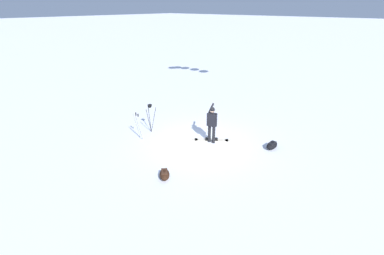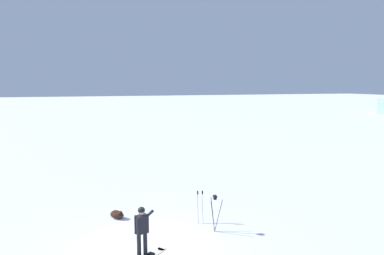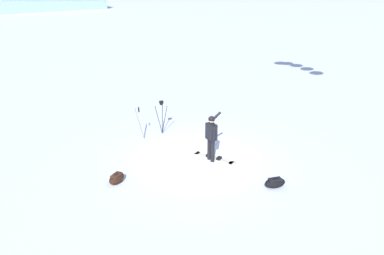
{
  "view_description": "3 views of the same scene",
  "coord_description": "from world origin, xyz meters",
  "px_view_note": "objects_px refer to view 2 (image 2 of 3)",
  "views": [
    {
      "loc": [
        -7.13,
        9.07,
        5.86
      ],
      "look_at": [
        0.27,
        0.41,
        0.86
      ],
      "focal_mm": 26.28,
      "sensor_mm": 36.0,
      "label": 1
    },
    {
      "loc": [
        -1.93,
        -10.74,
        5.68
      ],
      "look_at": [
        0.7,
        -2.79,
        4.59
      ],
      "focal_mm": 31.12,
      "sensor_mm": 36.0,
      "label": 2
    },
    {
      "loc": [
        -11.74,
        4.37,
        6.38
      ],
      "look_at": [
        0.3,
        0.15,
        1.15
      ],
      "focal_mm": 35.72,
      "sensor_mm": 36.0,
      "label": 3
    }
  ],
  "objects_px": {
    "snowboarder": "(142,227)",
    "ski_poles": "(200,202)",
    "gear_bag_large": "(117,215)",
    "camera_tripod": "(215,206)"
  },
  "relations": [
    {
      "from": "snowboarder",
      "to": "ski_poles",
      "type": "distance_m",
      "value": 3.42
    },
    {
      "from": "snowboarder",
      "to": "ski_poles",
      "type": "bearing_deg",
      "value": 36.32
    },
    {
      "from": "gear_bag_large",
      "to": "ski_poles",
      "type": "height_order",
      "value": "ski_poles"
    },
    {
      "from": "gear_bag_large",
      "to": "ski_poles",
      "type": "distance_m",
      "value": 3.62
    },
    {
      "from": "ski_poles",
      "to": "gear_bag_large",
      "type": "bearing_deg",
      "value": 155.53
    },
    {
      "from": "snowboarder",
      "to": "ski_poles",
      "type": "relative_size",
      "value": 1.32
    },
    {
      "from": "snowboarder",
      "to": "ski_poles",
      "type": "height_order",
      "value": "snowboarder"
    },
    {
      "from": "camera_tripod",
      "to": "ski_poles",
      "type": "height_order",
      "value": "camera_tripod"
    },
    {
      "from": "gear_bag_large",
      "to": "camera_tripod",
      "type": "height_order",
      "value": "camera_tripod"
    },
    {
      "from": "gear_bag_large",
      "to": "camera_tripod",
      "type": "relative_size",
      "value": 0.5
    }
  ]
}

